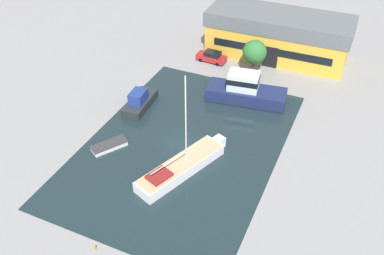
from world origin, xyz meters
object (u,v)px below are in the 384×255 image
sailboat_moored (182,166)px  cabin_boat (139,101)px  parked_car (212,57)px  quay_tree_near_building (255,52)px  warehouse_building (278,35)px  small_dinghy (109,146)px  motor_cruiser (245,91)px

sailboat_moored → cabin_boat: bearing=160.1°
parked_car → quay_tree_near_building: bearing=-95.6°
quay_tree_near_building → warehouse_building: bearing=78.1°
warehouse_building → small_dinghy: 33.73m
sailboat_moored → quay_tree_near_building: bearing=109.2°
parked_car → small_dinghy: 25.28m
quay_tree_near_building → parked_car: size_ratio=1.15×
parked_car → small_dinghy: size_ratio=1.05×
quay_tree_near_building → parked_car: bearing=170.6°
warehouse_building → motor_cruiser: size_ratio=1.99×
parked_car → cabin_boat: size_ratio=0.73×
quay_tree_near_building → motor_cruiser: size_ratio=0.49×
quay_tree_near_building → sailboat_moored: sailboat_moored is taller
small_dinghy → cabin_boat: cabin_boat is taller
quay_tree_near_building → small_dinghy: (-10.40, -23.88, -3.47)m
warehouse_building → cabin_boat: 25.91m
warehouse_building → sailboat_moored: size_ratio=1.80×
motor_cruiser → small_dinghy: size_ratio=2.47×
warehouse_building → parked_car: 11.18m
sailboat_moored → cabin_boat: (-10.72, 9.22, 0.17)m
cabin_boat → sailboat_moored: bearing=-45.6°
sailboat_moored → small_dinghy: bearing=-160.0°
motor_cruiser → cabin_boat: bearing=112.8°
sailboat_moored → warehouse_building: bearing=106.7°
warehouse_building → quay_tree_near_building: size_ratio=4.05×
warehouse_building → small_dinghy: bearing=-111.9°
warehouse_building → cabin_boat: size_ratio=3.39×
sailboat_moored → small_dinghy: 9.77m
small_dinghy → cabin_boat: bearing=128.1°
parked_car → cabin_boat: bearing=169.4°
quay_tree_near_building → small_dinghy: 26.28m
quay_tree_near_building → motor_cruiser: bearing=-80.7°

